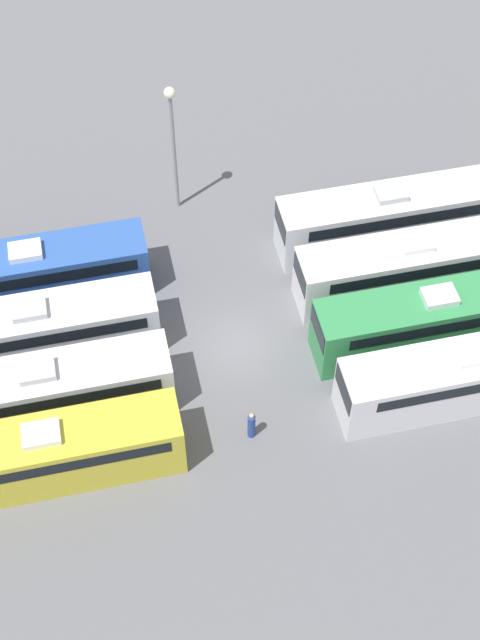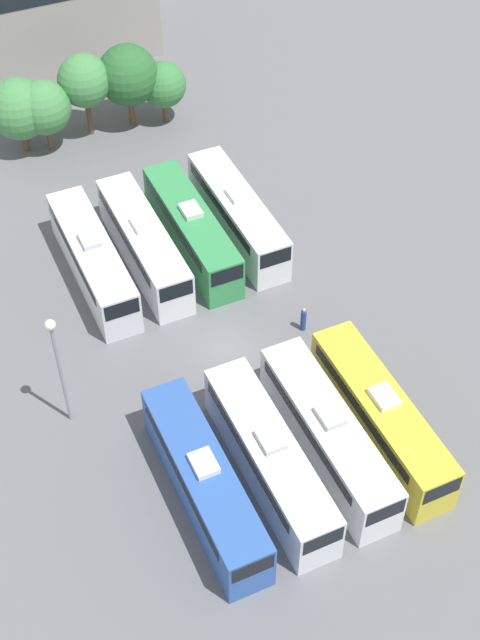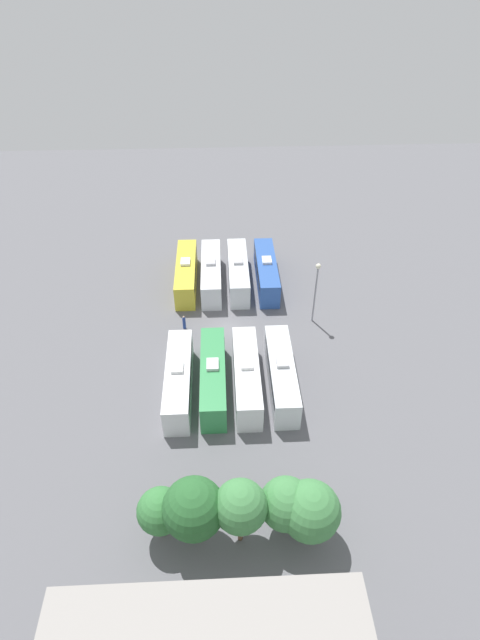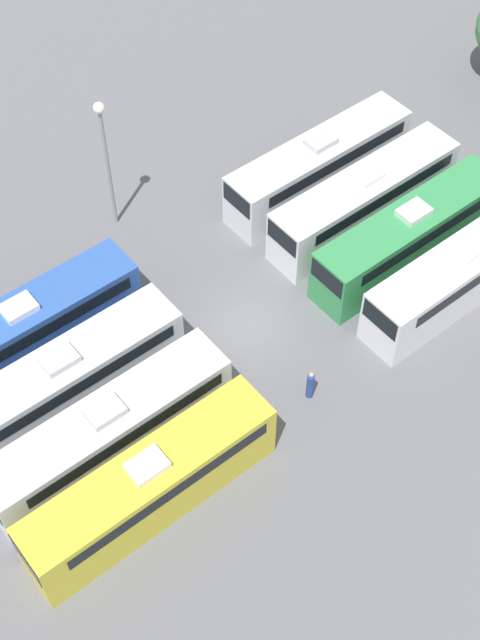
% 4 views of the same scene
% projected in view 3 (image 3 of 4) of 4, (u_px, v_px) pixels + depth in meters
% --- Properties ---
extents(ground_plane, '(116.93, 116.93, 0.00)m').
position_uv_depth(ground_plane, '(228.00, 329.00, 59.05)').
color(ground_plane, slate).
extents(bus_0, '(2.54, 11.75, 3.63)m').
position_uv_depth(bus_0, '(266.00, 271.00, 65.37)').
color(bus_0, '#2D56A8').
rests_on(bus_0, ground_plane).
extents(bus_1, '(2.54, 11.75, 3.63)m').
position_uv_depth(bus_1, '(238.00, 271.00, 65.30)').
color(bus_1, silver).
rests_on(bus_1, ground_plane).
extents(bus_2, '(2.54, 11.75, 3.63)m').
position_uv_depth(bus_2, '(211.00, 272.00, 65.11)').
color(bus_2, silver).
rests_on(bus_2, ground_plane).
extents(bus_3, '(2.54, 11.75, 3.63)m').
position_uv_depth(bus_3, '(186.00, 273.00, 65.07)').
color(bus_3, gold).
rests_on(bus_3, ground_plane).
extents(bus_4, '(2.54, 11.75, 3.63)m').
position_uv_depth(bus_4, '(281.00, 374.00, 50.94)').
color(bus_4, silver).
rests_on(bus_4, ground_plane).
extents(bus_5, '(2.54, 11.75, 3.63)m').
position_uv_depth(bus_5, '(247.00, 375.00, 50.74)').
color(bus_5, silver).
rests_on(bus_5, ground_plane).
extents(bus_6, '(2.54, 11.75, 3.63)m').
position_uv_depth(bus_6, '(213.00, 376.00, 50.64)').
color(bus_6, '#338C4C').
rests_on(bus_6, ground_plane).
extents(bus_7, '(2.54, 11.75, 3.63)m').
position_uv_depth(bus_7, '(179.00, 379.00, 50.35)').
color(bus_7, silver).
rests_on(bus_7, ground_plane).
extents(worker_person, '(0.36, 0.36, 1.82)m').
position_uv_depth(worker_person, '(184.00, 323.00, 58.72)').
color(worker_person, navy).
rests_on(worker_person, ground_plane).
extents(light_pole, '(0.60, 0.60, 8.13)m').
position_uv_depth(light_pole, '(316.00, 283.00, 56.86)').
color(light_pole, gray).
rests_on(light_pole, ground_plane).
extents(tree_0, '(4.67, 4.67, 6.00)m').
position_uv_depth(tree_0, '(310.00, 511.00, 37.32)').
color(tree_0, brown).
rests_on(tree_0, ground_plane).
extents(tree_1, '(4.15, 4.15, 5.78)m').
position_uv_depth(tree_1, '(286.00, 504.00, 37.73)').
color(tree_1, brown).
rests_on(tree_1, ground_plane).
extents(tree_2, '(4.06, 4.06, 6.76)m').
position_uv_depth(tree_2, '(240.00, 507.00, 36.46)').
color(tree_2, brown).
rests_on(tree_2, ground_plane).
extents(tree_3, '(4.74, 4.74, 6.81)m').
position_uv_depth(tree_3, '(194.00, 509.00, 36.64)').
color(tree_3, brown).
rests_on(tree_3, ground_plane).
extents(tree_4, '(3.61, 3.61, 5.07)m').
position_uv_depth(tree_4, '(160.00, 511.00, 37.76)').
color(tree_4, brown).
rests_on(tree_4, ground_plane).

